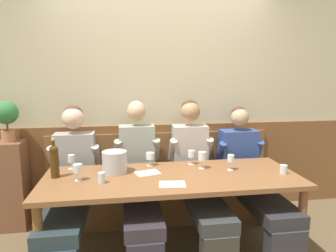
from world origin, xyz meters
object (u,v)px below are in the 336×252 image
Objects in this scene: ice_bucket at (115,162)px; wine_glass_mid_left at (78,169)px; wine_glass_center_front at (150,157)px; water_tumbler_left at (284,169)px; person_right_seat at (70,179)px; wine_glass_center_rear at (191,155)px; person_center_right_seat at (250,173)px; water_tumbler_right at (102,178)px; dining_table at (172,184)px; wine_glass_left_end at (202,156)px; wall_bench at (162,194)px; person_center_left_seat at (197,170)px; wine_glass_near_bucket at (71,160)px; wine_bottle_clear_water at (54,160)px; wine_glass_mid_right at (231,159)px; potted_plant at (6,116)px; person_left_seat at (139,175)px.

ice_bucket is 1.57× the size of wine_glass_mid_left.
water_tumbler_left is at bearing -19.67° from wine_glass_center_front.
person_right_seat reaches higher than wine_glass_center_rear.
ice_bucket is at bearing -173.79° from person_center_right_seat.
water_tumbler_right is at bearing -164.57° from person_center_right_seat.
dining_table is 0.40m from wine_glass_left_end.
wall_bench is 17.89× the size of wine_glass_mid_left.
wall_bench is at bearing 123.60° from wine_glass_center_rear.
person_center_left_seat is 14.78× the size of water_tumbler_right.
wine_glass_near_bucket is at bearing 107.17° from wine_glass_mid_left.
person_center_left_seat is 1.15m from wine_glass_mid_left.
water_tumbler_left is (1.98, -0.20, -0.11)m from wine_bottle_clear_water.
wine_glass_near_bucket is 1.49× the size of water_tumbler_right.
wine_glass_mid_left is (-0.79, -0.01, 0.18)m from dining_table.
person_right_seat is 0.97× the size of person_center_left_seat.
wine_bottle_clear_water is at bearing 178.73° from wine_glass_mid_right.
ice_bucket is 0.28m from water_tumbler_right.
wine_glass_mid_left is 1.10m from potted_plant.
ice_bucket reaches higher than wine_glass_near_bucket.
wine_glass_near_bucket is (0.01, 0.02, 0.18)m from person_right_seat.
potted_plant is at bearing 162.70° from water_tumbler_left.
person_center_right_seat is at bearing 15.43° from water_tumbler_right.
wine_bottle_clear_water reaches higher than wall_bench.
person_center_left_seat is 0.81m from water_tumbler_left.
dining_table is 0.45m from person_center_left_seat.
wine_glass_center_front is (0.74, 0.01, 0.18)m from person_right_seat.
wine_glass_center_rear is 1.07m from wine_glass_mid_left.
potted_plant is at bearing 168.75° from person_center_left_seat.
ice_bucket reaches higher than dining_table.
wine_glass_near_bucket is 1.13m from wine_glass_center_rear.
dining_table is 1.67× the size of person_center_left_seat.
wall_bench reaches higher than dining_table.
dining_table is 0.41m from person_left_seat.
wine_glass_center_rear is (0.24, -0.36, 0.54)m from wall_bench.
potted_plant is (-1.55, 0.03, 0.90)m from wall_bench.
wine_glass_mid_left is at bearing -171.81° from wine_glass_left_end.
wall_bench is at bearing 52.16° from water_tumbler_right.
person_center_right_seat reaches higher than wine_glass_near_bucket.
person_left_seat is 9.88× the size of wine_glass_near_bucket.
wine_glass_mid_left is at bearing -176.82° from wine_glass_mid_right.
wall_bench reaches higher than water_tumbler_right.
wine_glass_center_rear is 0.84m from water_tumbler_left.
water_tumbler_right is at bearing -111.48° from ice_bucket.
potted_plant reaches higher than person_center_right_seat.
wine_glass_mid_right is 2.23m from potted_plant.
person_center_right_seat is at bearing -0.77° from person_left_seat.
wine_glass_left_end is at bearing -7.32° from person_right_seat.
wine_glass_mid_left is (0.12, -0.31, 0.19)m from person_right_seat.
ice_bucket reaches higher than wine_glass_center_rear.
ice_bucket is 0.54× the size of potted_plant.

